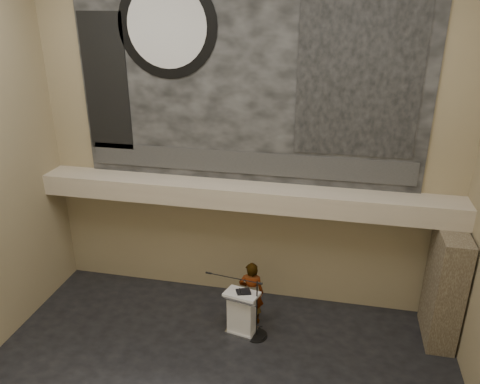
# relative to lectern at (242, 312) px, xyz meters

# --- Properties ---
(wall_back) EXTENTS (10.00, 0.02, 8.50)m
(wall_back) POSITION_rel_lectern_xyz_m (-0.23, 1.65, 3.70)
(wall_back) COLOR #8A7957
(wall_back) RESTS_ON floor
(soffit) EXTENTS (10.00, 0.80, 0.50)m
(soffit) POSITION_rel_lectern_xyz_m (-0.23, 1.25, 2.40)
(soffit) COLOR tan
(soffit) RESTS_ON wall_back
(sprinkler_left) EXTENTS (0.04, 0.04, 0.06)m
(sprinkler_left) POSITION_rel_lectern_xyz_m (-1.83, 1.20, 2.12)
(sprinkler_left) COLOR #B2893D
(sprinkler_left) RESTS_ON soffit
(sprinkler_right) EXTENTS (0.04, 0.04, 0.06)m
(sprinkler_right) POSITION_rel_lectern_xyz_m (1.67, 1.20, 2.12)
(sprinkler_right) COLOR #B2893D
(sprinkler_right) RESTS_ON soffit
(banner) EXTENTS (8.00, 0.05, 5.00)m
(banner) POSITION_rel_lectern_xyz_m (-0.23, 1.62, 5.15)
(banner) COLOR black
(banner) RESTS_ON wall_back
(banner_text_strip) EXTENTS (7.76, 0.02, 0.55)m
(banner_text_strip) POSITION_rel_lectern_xyz_m (-0.23, 1.58, 3.10)
(banner_text_strip) COLOR #2A2A2A
(banner_text_strip) RESTS_ON banner
(banner_clock_rim) EXTENTS (2.30, 0.02, 2.30)m
(banner_clock_rim) POSITION_rel_lectern_xyz_m (-2.03, 1.58, 6.15)
(banner_clock_rim) COLOR black
(banner_clock_rim) RESTS_ON banner
(banner_clock_face) EXTENTS (1.84, 0.02, 1.84)m
(banner_clock_face) POSITION_rel_lectern_xyz_m (-2.03, 1.56, 6.15)
(banner_clock_face) COLOR silver
(banner_clock_face) RESTS_ON banner
(banner_building_print) EXTENTS (2.60, 0.02, 3.60)m
(banner_building_print) POSITION_rel_lectern_xyz_m (2.17, 1.58, 5.25)
(banner_building_print) COLOR black
(banner_building_print) RESTS_ON banner
(banner_brick_print) EXTENTS (1.10, 0.02, 3.20)m
(banner_brick_print) POSITION_rel_lectern_xyz_m (-3.63, 1.58, 4.85)
(banner_brick_print) COLOR black
(banner_brick_print) RESTS_ON banner
(stone_pier) EXTENTS (0.60, 1.40, 2.70)m
(stone_pier) POSITION_rel_lectern_xyz_m (4.42, 0.80, 0.80)
(stone_pier) COLOR #45392A
(stone_pier) RESTS_ON floor
(lectern) EXTENTS (0.85, 0.67, 1.14)m
(lectern) POSITION_rel_lectern_xyz_m (0.00, 0.00, 0.00)
(lectern) COLOR silver
(lectern) RESTS_ON floor
(binder) EXTENTS (0.39, 0.36, 0.04)m
(binder) POSITION_rel_lectern_xyz_m (0.03, 0.00, 0.56)
(binder) COLOR black
(binder) RESTS_ON lectern
(papers) EXTENTS (0.28, 0.31, 0.00)m
(papers) POSITION_rel_lectern_xyz_m (-0.11, -0.02, 0.55)
(papers) COLOR silver
(papers) RESTS_ON lectern
(speaker_person) EXTENTS (0.61, 0.42, 1.63)m
(speaker_person) POSITION_rel_lectern_xyz_m (0.13, 0.43, 0.26)
(speaker_person) COLOR silver
(speaker_person) RESTS_ON floor
(mic_stand) EXTENTS (1.48, 0.52, 1.49)m
(mic_stand) POSITION_rel_lectern_xyz_m (0.31, -0.07, -0.33)
(mic_stand) COLOR black
(mic_stand) RESTS_ON floor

